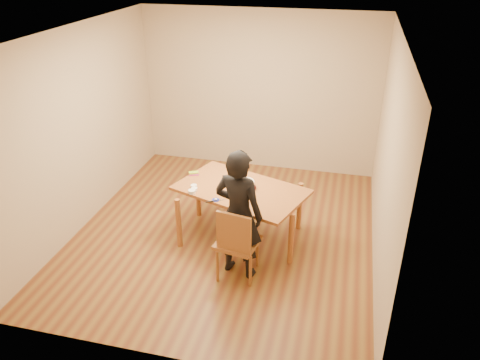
% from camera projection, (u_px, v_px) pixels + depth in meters
% --- Properties ---
extents(room_shell, '(4.00, 4.50, 2.70)m').
position_uv_depth(room_shell, '(230.00, 133.00, 6.20)').
color(room_shell, brown).
rests_on(room_shell, ground).
extents(dining_table, '(1.86, 1.46, 0.04)m').
position_uv_depth(dining_table, '(241.00, 190.00, 6.09)').
color(dining_table, brown).
rests_on(dining_table, floor).
extents(dining_chair, '(0.54, 0.54, 0.04)m').
position_uv_depth(dining_chair, '(238.00, 243.00, 5.52)').
color(dining_chair, brown).
rests_on(dining_chair, floor).
extents(cake_plate, '(0.29, 0.29, 0.02)m').
position_uv_depth(cake_plate, '(245.00, 188.00, 6.08)').
color(cake_plate, '#B90C22').
rests_on(cake_plate, dining_table).
extents(cake, '(0.24, 0.24, 0.08)m').
position_uv_depth(cake, '(245.00, 184.00, 6.06)').
color(cake, white).
rests_on(cake, cake_plate).
extents(frosting_dome, '(0.24, 0.24, 0.03)m').
position_uv_depth(frosting_dome, '(245.00, 181.00, 6.03)').
color(frosting_dome, white).
rests_on(frosting_dome, cake).
extents(frosting_tub, '(0.09, 0.09, 0.08)m').
position_uv_depth(frosting_tub, '(236.00, 203.00, 5.67)').
color(frosting_tub, white).
rests_on(frosting_tub, dining_table).
extents(frosting_lid, '(0.09, 0.09, 0.01)m').
position_uv_depth(frosting_lid, '(216.00, 200.00, 5.81)').
color(frosting_lid, '#172398').
rests_on(frosting_lid, dining_table).
extents(frosting_dollop, '(0.04, 0.04, 0.02)m').
position_uv_depth(frosting_dollop, '(216.00, 199.00, 5.80)').
color(frosting_dollop, white).
rests_on(frosting_dollop, frosting_lid).
extents(ramekin_green, '(0.09, 0.09, 0.04)m').
position_uv_depth(ramekin_green, '(192.00, 192.00, 5.96)').
color(ramekin_green, white).
rests_on(ramekin_green, dining_table).
extents(ramekin_yellow, '(0.08, 0.08, 0.04)m').
position_uv_depth(ramekin_yellow, '(194.00, 189.00, 6.02)').
color(ramekin_yellow, white).
rests_on(ramekin_yellow, dining_table).
extents(ramekin_multi, '(0.08, 0.08, 0.04)m').
position_uv_depth(ramekin_multi, '(194.00, 186.00, 6.09)').
color(ramekin_multi, white).
rests_on(ramekin_multi, dining_table).
extents(candy_box_pink, '(0.14, 0.10, 0.02)m').
position_uv_depth(candy_box_pink, '(194.00, 174.00, 6.43)').
color(candy_box_pink, '#ED37A6').
rests_on(candy_box_pink, dining_table).
extents(candy_box_green, '(0.15, 0.11, 0.02)m').
position_uv_depth(candy_box_green, '(194.00, 173.00, 6.43)').
color(candy_box_green, '#45A61E').
rests_on(candy_box_green, candy_box_pink).
extents(spatula, '(0.16, 0.10, 0.01)m').
position_uv_depth(spatula, '(212.00, 201.00, 5.78)').
color(spatula, black).
rests_on(spatula, dining_table).
extents(person, '(0.66, 0.51, 1.62)m').
position_uv_depth(person, '(239.00, 214.00, 5.39)').
color(person, black).
rests_on(person, floor).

